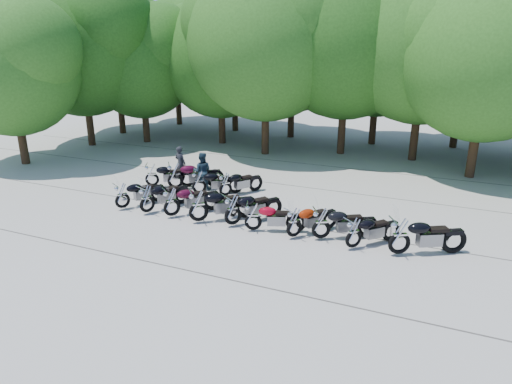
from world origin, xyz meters
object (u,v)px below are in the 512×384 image
at_px(motorcycle_3, 198,205).
at_px(motorcycle_7, 321,222).
at_px(motorcycle_5, 253,216).
at_px(motorcycle_11, 175,175).
at_px(motorcycle_12, 199,181).
at_px(motorcycle_8, 354,232).
at_px(motorcycle_13, 225,184).
at_px(motorcycle_0, 122,195).
at_px(motorcycle_4, 233,209).
at_px(rider_1, 202,171).
at_px(rider_0, 180,163).
at_px(motorcycle_6, 294,222).
at_px(motorcycle_10, 152,174).
at_px(motorcycle_2, 172,201).
at_px(motorcycle_9, 400,235).
at_px(motorcycle_1, 147,198).

distance_m(motorcycle_3, motorcycle_7, 4.60).
height_order(motorcycle_5, motorcycle_7, motorcycle_7).
xyz_separation_m(motorcycle_11, motorcycle_12, (1.34, -0.20, -0.09)).
relative_size(motorcycle_8, motorcycle_13, 1.00).
distance_m(motorcycle_0, motorcycle_7, 8.11).
xyz_separation_m(motorcycle_4, rider_1, (-3.14, 3.32, 0.19)).
relative_size(motorcycle_0, rider_0, 1.29).
bearing_deg(rider_0, motorcycle_6, 159.81).
bearing_deg(motorcycle_4, rider_1, -9.78).
height_order(motorcycle_5, motorcycle_13, motorcycle_13).
xyz_separation_m(motorcycle_11, rider_0, (-0.57, 1.36, 0.13)).
relative_size(motorcycle_10, rider_1, 1.29).
xyz_separation_m(motorcycle_2, motorcycle_3, (1.22, -0.08, 0.06)).
xyz_separation_m(motorcycle_7, motorcycle_9, (2.58, -0.20, 0.07)).
height_order(motorcycle_11, motorcycle_12, motorcycle_11).
bearing_deg(motorcycle_1, motorcycle_3, -158.26).
bearing_deg(motorcycle_3, motorcycle_11, 4.39).
distance_m(motorcycle_4, motorcycle_5, 0.89).
distance_m(motorcycle_5, motorcycle_12, 4.66).
distance_m(motorcycle_8, motorcycle_13, 6.81).
bearing_deg(motorcycle_10, motorcycle_1, -173.71).
relative_size(motorcycle_7, motorcycle_10, 1.03).
bearing_deg(motorcycle_9, rider_0, 39.02).
xyz_separation_m(motorcycle_0, motorcycle_6, (7.22, 0.06, -0.00)).
height_order(motorcycle_1, motorcycle_10, motorcycle_1).
bearing_deg(motorcycle_1, rider_0, -52.12).
bearing_deg(motorcycle_5, motorcycle_4, 59.63).
relative_size(motorcycle_13, rider_0, 1.28).
xyz_separation_m(motorcycle_8, motorcycle_12, (-7.34, 2.78, 0.01)).
xyz_separation_m(motorcycle_2, motorcycle_5, (3.40, -0.02, -0.06)).
distance_m(motorcycle_6, motorcycle_13, 5.01).
distance_m(motorcycle_4, motorcycle_12, 3.89).
xyz_separation_m(motorcycle_6, motorcycle_8, (2.05, -0.06, -0.01)).
bearing_deg(motorcycle_6, motorcycle_5, 36.48).
height_order(motorcycle_3, motorcycle_10, motorcycle_3).
bearing_deg(motorcycle_13, motorcycle_3, 131.23).
relative_size(motorcycle_8, rider_1, 1.25).
height_order(motorcycle_6, rider_0, rider_0).
xyz_separation_m(motorcycle_9, motorcycle_12, (-8.76, 2.69, -0.09)).
relative_size(motorcycle_2, motorcycle_7, 1.02).
bearing_deg(motorcycle_13, motorcycle_11, 33.08).
distance_m(motorcycle_7, motorcycle_9, 2.59).
bearing_deg(motorcycle_11, motorcycle_4, -159.30).
xyz_separation_m(motorcycle_6, motorcycle_7, (0.89, 0.22, 0.03)).
relative_size(motorcycle_10, motorcycle_13, 1.03).
bearing_deg(rider_0, motorcycle_7, 163.89).
xyz_separation_m(motorcycle_5, rider_1, (-4.01, 3.47, 0.26)).
distance_m(motorcycle_1, motorcycle_3, 2.32).
bearing_deg(motorcycle_9, motorcycle_8, 64.21).
height_order(motorcycle_9, motorcycle_11, motorcycle_9).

